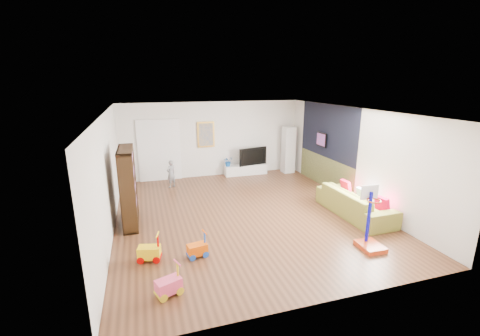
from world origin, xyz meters
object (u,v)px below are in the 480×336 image
object	(u,v)px
sofa	(355,203)
bookshelf	(128,187)
basketball_hoop	(374,219)
media_console	(246,170)

from	to	relation	value
sofa	bookshelf	bearing A→B (deg)	76.87
sofa	basketball_hoop	world-z (taller)	basketball_hoop
media_console	bookshelf	size ratio (longest dim) A/B	0.84
bookshelf	sofa	size ratio (longest dim) A/B	0.82
bookshelf	sofa	bearing A→B (deg)	-11.43
bookshelf	basketball_hoop	distance (m)	5.56
media_console	basketball_hoop	size ratio (longest dim) A/B	1.18
bookshelf	basketball_hoop	bearing A→B (deg)	-29.62
media_console	basketball_hoop	world-z (taller)	basketball_hoop
media_console	bookshelf	world-z (taller)	bookshelf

